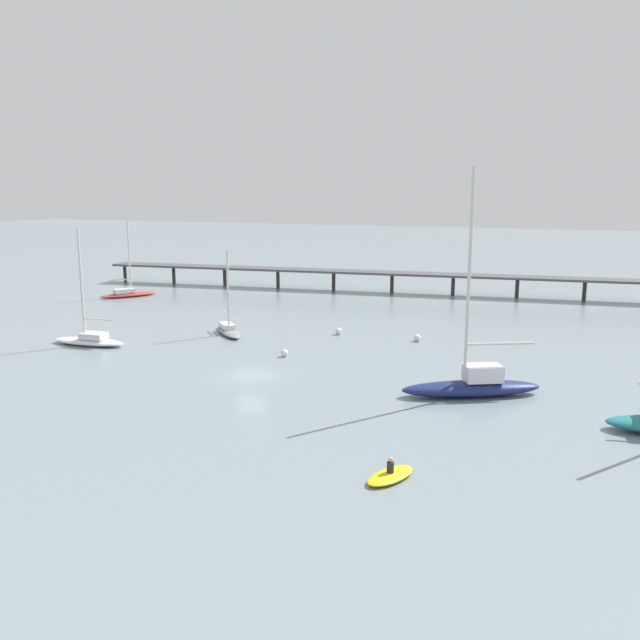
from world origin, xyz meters
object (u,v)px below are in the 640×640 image
(sailboat_red, at_px, (128,292))
(mooring_buoy_outer, at_px, (284,353))
(sailboat_navy, at_px, (473,383))
(sailboat_gray, at_px, (228,328))
(mooring_buoy_near, at_px, (417,338))
(mooring_buoy_mid, at_px, (338,331))
(pier, at_px, (525,271))
(sailboat_white, at_px, (89,339))
(dinghy_yellow, at_px, (390,475))

(sailboat_red, height_order, mooring_buoy_outer, sailboat_red)
(sailboat_navy, height_order, sailboat_red, sailboat_navy)
(sailboat_gray, height_order, mooring_buoy_near, sailboat_gray)
(mooring_buoy_outer, distance_m, mooring_buoy_mid, 10.05)
(pier, relative_size, mooring_buoy_outer, 132.33)
(sailboat_white, height_order, mooring_buoy_outer, sailboat_white)
(pier, xyz_separation_m, mooring_buoy_outer, (-17.22, -39.20, -3.25))
(sailboat_navy, distance_m, sailboat_red, 56.18)
(sailboat_gray, height_order, dinghy_yellow, sailboat_gray)
(dinghy_yellow, distance_m, mooring_buoy_near, 30.86)
(sailboat_red, distance_m, mooring_buoy_outer, 39.09)
(pier, height_order, sailboat_navy, sailboat_navy)
(sailboat_gray, distance_m, dinghy_yellow, 36.03)
(sailboat_gray, bearing_deg, mooring_buoy_outer, -36.22)
(pier, xyz_separation_m, sailboat_red, (-49.42, -17.05, -2.98))
(dinghy_yellow, xyz_separation_m, mooring_buoy_outer, (-14.68, 20.73, 0.12))
(sailboat_navy, height_order, sailboat_white, sailboat_navy)
(mooring_buoy_outer, distance_m, mooring_buoy_near, 13.55)
(sailboat_navy, relative_size, mooring_buoy_near, 23.14)
(sailboat_red, relative_size, mooring_buoy_near, 15.38)
(sailboat_gray, height_order, mooring_buoy_outer, sailboat_gray)
(pier, distance_m, sailboat_gray, 41.95)
(mooring_buoy_near, distance_m, mooring_buoy_mid, 7.96)
(mooring_buoy_outer, xyz_separation_m, mooring_buoy_mid, (1.52, 9.94, 0.02))
(sailboat_white, bearing_deg, sailboat_gray, 42.18)
(sailboat_navy, distance_m, sailboat_white, 35.44)
(mooring_buoy_near, bearing_deg, dinghy_yellow, -80.30)
(mooring_buoy_near, bearing_deg, mooring_buoy_outer, -134.37)
(sailboat_navy, relative_size, dinghy_yellow, 4.50)
(dinghy_yellow, height_order, mooring_buoy_mid, dinghy_yellow)
(sailboat_gray, xyz_separation_m, dinghy_yellow, (23.57, -27.24, -0.33))
(sailboat_white, height_order, sailboat_red, sailboat_white)
(sailboat_red, xyz_separation_m, mooring_buoy_outer, (32.21, -22.15, -0.27))
(mooring_buoy_outer, relative_size, mooring_buoy_mid, 0.94)
(sailboat_white, distance_m, mooring_buoy_outer, 18.74)
(sailboat_navy, bearing_deg, pier, 89.32)
(mooring_buoy_mid, bearing_deg, pier, 61.80)
(sailboat_red, xyz_separation_m, mooring_buoy_mid, (33.73, -12.22, -0.25))
(sailboat_gray, bearing_deg, sailboat_white, -137.82)
(sailboat_white, bearing_deg, pier, 49.20)
(pier, distance_m, mooring_buoy_mid, 33.36)
(sailboat_white, bearing_deg, sailboat_navy, -5.21)
(mooring_buoy_outer, bearing_deg, sailboat_gray, 143.78)
(pier, relative_size, sailboat_navy, 5.42)
(sailboat_red, xyz_separation_m, mooring_buoy_near, (41.68, -12.47, -0.26))
(pier, bearing_deg, sailboat_red, -160.97)
(dinghy_yellow, bearing_deg, mooring_buoy_mid, 113.21)
(sailboat_navy, height_order, mooring_buoy_near, sailboat_navy)
(mooring_buoy_near, xyz_separation_m, mooring_buoy_mid, (-7.95, 0.25, 0.00))
(mooring_buoy_outer, bearing_deg, pier, 66.29)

